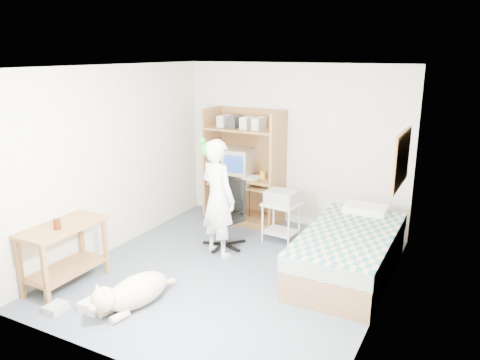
{
  "coord_description": "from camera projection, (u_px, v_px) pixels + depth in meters",
  "views": [
    {
      "loc": [
        2.57,
        -4.67,
        2.67
      ],
      "look_at": [
        -0.14,
        0.5,
        1.05
      ],
      "focal_mm": 35.0,
      "sensor_mm": 36.0,
      "label": 1
    }
  ],
  "objects": [
    {
      "name": "floor",
      "position": [
        232.0,
        271.0,
        5.85
      ],
      "size": [
        4.0,
        4.0,
        0.0
      ],
      "primitive_type": "plane",
      "color": "#495163",
      "rests_on": "ground"
    },
    {
      "name": "wall_back",
      "position": [
        293.0,
        146.0,
        7.23
      ],
      "size": [
        3.6,
        0.02,
        2.5
      ],
      "primitive_type": "cube",
      "color": "beige",
      "rests_on": "floor"
    },
    {
      "name": "wall_right",
      "position": [
        387.0,
        196.0,
        4.71
      ],
      "size": [
        0.02,
        4.0,
        2.5
      ],
      "primitive_type": "cube",
      "color": "beige",
      "rests_on": "floor"
    },
    {
      "name": "wall_left",
      "position": [
        115.0,
        159.0,
        6.33
      ],
      "size": [
        0.02,
        4.0,
        2.5
      ],
      "primitive_type": "cube",
      "color": "beige",
      "rests_on": "floor"
    },
    {
      "name": "ceiling",
      "position": [
        231.0,
        66.0,
        5.19
      ],
      "size": [
        3.6,
        4.0,
        0.02
      ],
      "primitive_type": "cube",
      "color": "white",
      "rests_on": "wall_back"
    },
    {
      "name": "computer_hutch",
      "position": [
        245.0,
        171.0,
        7.43
      ],
      "size": [
        1.2,
        0.63,
        1.8
      ],
      "color": "brown",
      "rests_on": "floor"
    },
    {
      "name": "bed",
      "position": [
        349.0,
        252.0,
        5.72
      ],
      "size": [
        1.02,
        2.02,
        0.66
      ],
      "color": "brown",
      "rests_on": "floor"
    },
    {
      "name": "side_desk",
      "position": [
        64.0,
        246.0,
        5.39
      ],
      "size": [
        0.5,
        1.0,
        0.75
      ],
      "color": "brown",
      "rests_on": "floor"
    },
    {
      "name": "corkboard",
      "position": [
        402.0,
        159.0,
        5.44
      ],
      "size": [
        0.04,
        0.94,
        0.66
      ],
      "color": "olive",
      "rests_on": "wall_right"
    },
    {
      "name": "office_chair",
      "position": [
        227.0,
        223.0,
        6.54
      ],
      "size": [
        0.55,
        0.55,
        0.95
      ],
      "rotation": [
        0.0,
        0.0,
        -0.36
      ],
      "color": "black",
      "rests_on": "floor"
    },
    {
      "name": "person",
      "position": [
        218.0,
        198.0,
        6.15
      ],
      "size": [
        0.68,
        0.56,
        1.59
      ],
      "primitive_type": "imported",
      "rotation": [
        0.0,
        0.0,
        2.78
      ],
      "color": "white",
      "rests_on": "floor"
    },
    {
      "name": "parrot",
      "position": [
        205.0,
        148.0,
        6.08
      ],
      "size": [
        0.12,
        0.2,
        0.32
      ],
      "rotation": [
        0.0,
        0.0,
        -0.36
      ],
      "color": "#188613",
      "rests_on": "person"
    },
    {
      "name": "dog",
      "position": [
        133.0,
        292.0,
        4.99
      ],
      "size": [
        0.51,
        1.12,
        0.42
      ],
      "rotation": [
        0.0,
        0.0,
        -0.21
      ],
      "color": "beige",
      "rests_on": "floor"
    },
    {
      "name": "printer_cart",
      "position": [
        281.0,
        216.0,
        6.7
      ],
      "size": [
        0.52,
        0.43,
        0.58
      ],
      "rotation": [
        0.0,
        0.0,
        -0.1
      ],
      "color": "silver",
      "rests_on": "floor"
    },
    {
      "name": "printer",
      "position": [
        281.0,
        197.0,
        6.62
      ],
      "size": [
        0.45,
        0.36,
        0.18
      ],
      "primitive_type": "cube",
      "rotation": [
        0.0,
        0.0,
        -0.1
      ],
      "color": "#A8A8A3",
      "rests_on": "printer_cart"
    },
    {
      "name": "crt_monitor",
      "position": [
        239.0,
        161.0,
        7.45
      ],
      "size": [
        0.44,
        0.47,
        0.4
      ],
      "rotation": [
        0.0,
        0.0,
        0.06
      ],
      "color": "beige",
      "rests_on": "computer_hutch"
    },
    {
      "name": "keyboard",
      "position": [
        239.0,
        182.0,
        7.35
      ],
      "size": [
        0.46,
        0.21,
        0.03
      ],
      "primitive_type": "cube",
      "rotation": [
        0.0,
        0.0,
        -0.11
      ],
      "color": "beige",
      "rests_on": "computer_hutch"
    },
    {
      "name": "pencil_cup",
      "position": [
        263.0,
        175.0,
        7.2
      ],
      "size": [
        0.08,
        0.08,
        0.12
      ],
      "primitive_type": "cylinder",
      "color": "gold",
      "rests_on": "computer_hutch"
    },
    {
      "name": "drink_glass",
      "position": [
        57.0,
        224.0,
        5.2
      ],
      "size": [
        0.08,
        0.08,
        0.12
      ],
      "primitive_type": "cylinder",
      "color": "#43170A",
      "rests_on": "side_desk"
    },
    {
      "name": "floor_box_a",
      "position": [
        92.0,
        306.0,
        4.96
      ],
      "size": [
        0.26,
        0.22,
        0.1
      ],
      "primitive_type": "cube",
      "rotation": [
        0.0,
        0.0,
        -0.07
      ],
      "color": "white",
      "rests_on": "floor"
    },
    {
      "name": "floor_box_b",
      "position": [
        56.0,
        308.0,
        4.95
      ],
      "size": [
        0.18,
        0.22,
        0.08
      ],
      "primitive_type": "cube",
      "rotation": [
        0.0,
        0.0,
        0.02
      ],
      "color": "beige",
      "rests_on": "floor"
    }
  ]
}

